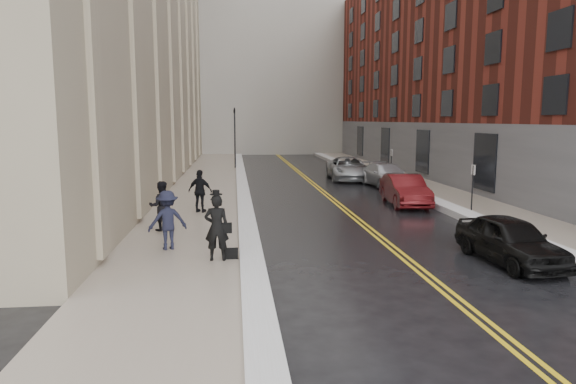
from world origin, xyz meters
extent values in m
plane|color=black|center=(0.00, 0.00, 0.00)|extent=(160.00, 160.00, 0.00)
cube|color=gray|center=(-4.50, 16.00, 0.07)|extent=(4.00, 64.00, 0.15)
cube|color=gray|center=(9.00, 16.00, 0.07)|extent=(3.00, 64.00, 0.15)
cube|color=gold|center=(2.38, 16.00, 0.00)|extent=(0.12, 64.00, 0.01)
cube|color=gold|center=(2.62, 16.00, 0.00)|extent=(0.12, 64.00, 0.01)
cube|color=white|center=(-2.20, 16.00, 0.13)|extent=(0.70, 60.80, 0.26)
cube|color=white|center=(7.15, 16.00, 0.15)|extent=(0.85, 60.80, 0.30)
cube|color=maroon|center=(17.50, 23.00, 9.00)|extent=(14.00, 50.00, 18.00)
cube|color=slate|center=(14.00, 66.00, 22.00)|extent=(22.00, 18.00, 44.00)
cylinder|color=black|center=(-2.60, 30.00, 2.60)|extent=(0.12, 0.12, 5.20)
imported|color=black|center=(-2.60, 30.00, 4.60)|extent=(0.18, 0.15, 0.90)
cylinder|color=black|center=(7.90, 8.00, 1.10)|extent=(0.06, 0.06, 2.20)
cube|color=white|center=(7.90, 8.00, 2.00)|extent=(0.02, 0.35, 0.45)
cylinder|color=black|center=(7.90, 20.00, 1.10)|extent=(0.06, 0.06, 2.20)
cube|color=white|center=(7.90, 20.00, 2.00)|extent=(0.02, 0.35, 0.45)
imported|color=black|center=(5.38, 0.27, 0.70)|extent=(1.95, 4.22, 1.40)
imported|color=#480C0F|center=(5.69, 10.61, 0.76)|extent=(1.92, 4.70, 1.52)
imported|color=#A7A9AF|center=(6.80, 17.48, 0.74)|extent=(2.55, 5.29, 1.49)
imported|color=#999CA1|center=(5.30, 21.51, 0.80)|extent=(3.07, 5.95, 1.61)
imported|color=black|center=(-3.20, 0.95, 1.12)|extent=(0.73, 0.50, 1.94)
imported|color=black|center=(-5.36, 5.24, 1.07)|extent=(1.00, 0.85, 1.83)
imported|color=black|center=(-4.78, 2.41, 1.08)|extent=(1.36, 1.02, 1.87)
imported|color=black|center=(-4.18, 8.89, 1.09)|extent=(1.19, 0.82, 1.88)
camera|label=1|loc=(-2.66, -13.71, 4.22)|focal=32.00mm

